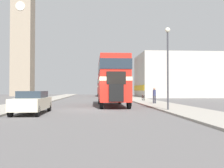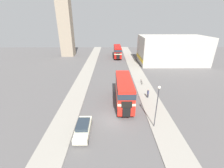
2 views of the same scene
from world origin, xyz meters
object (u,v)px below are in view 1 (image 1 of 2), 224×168
at_px(double_decker_bus, 112,78).
at_px(bicycle_on_pavement, 143,98).
at_px(pedestrian_walking, 154,95).
at_px(church_tower, 23,15).
at_px(car_parked_near, 32,102).
at_px(bus_distant, 103,86).
at_px(street_lamp, 168,56).

height_order(double_decker_bus, bicycle_on_pavement, double_decker_bus).
xyz_separation_m(pedestrian_walking, church_tower, (-23.19, 35.06, 18.24)).
xyz_separation_m(double_decker_bus, church_tower, (-18.69, 36.84, 16.64)).
xyz_separation_m(double_decker_bus, pedestrian_walking, (4.50, 1.78, -1.59)).
distance_m(pedestrian_walking, bicycle_on_pavement, 6.59).
relative_size(pedestrian_walking, bicycle_on_pavement, 0.90).
relative_size(double_decker_bus, car_parked_near, 2.08).
bearing_deg(bicycle_on_pavement, double_decker_bus, -119.04).
xyz_separation_m(car_parked_near, bicycle_on_pavement, (10.27, 15.62, -0.27)).
height_order(pedestrian_walking, church_tower, church_tower).
xyz_separation_m(bus_distant, pedestrian_walking, (4.15, -32.19, -1.40)).
xyz_separation_m(pedestrian_walking, street_lamp, (-0.95, -7.94, 2.94)).
xyz_separation_m(pedestrian_walking, bicycle_on_pavement, (0.13, 6.57, -0.54)).
xyz_separation_m(bicycle_on_pavement, street_lamp, (-1.08, -14.51, 3.47)).
height_order(bus_distant, bicycle_on_pavement, bus_distant).
bearing_deg(pedestrian_walking, car_parked_near, -138.21).
bearing_deg(street_lamp, pedestrian_walking, 83.17).
height_order(double_decker_bus, pedestrian_walking, double_decker_bus).
bearing_deg(bicycle_on_pavement, pedestrian_walking, -91.16).
height_order(pedestrian_walking, street_lamp, street_lamp).
bearing_deg(bus_distant, double_decker_bus, -90.59).
bearing_deg(car_parked_near, bus_distant, 81.75).
bearing_deg(bus_distant, street_lamp, -85.44).
bearing_deg(bus_distant, car_parked_near, -98.25).
bearing_deg(church_tower, street_lamp, -62.65).
bearing_deg(bus_distant, pedestrian_walking, -82.65).
bearing_deg(pedestrian_walking, church_tower, 123.48).
height_order(bicycle_on_pavement, church_tower, church_tower).
distance_m(double_decker_bus, car_parked_near, 9.38).
xyz_separation_m(car_parked_near, street_lamp, (9.18, 1.11, 3.20)).
bearing_deg(bicycle_on_pavement, car_parked_near, -123.31).
xyz_separation_m(double_decker_bus, street_lamp, (3.55, -6.16, 1.35)).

